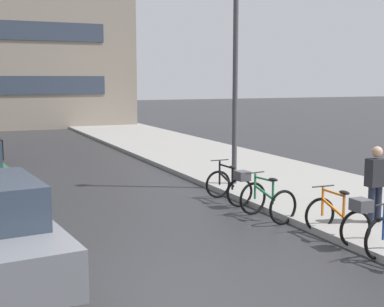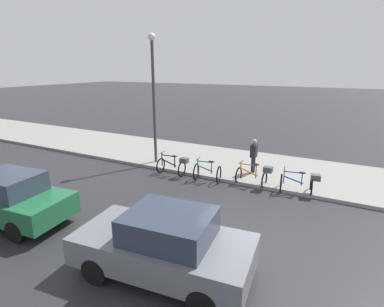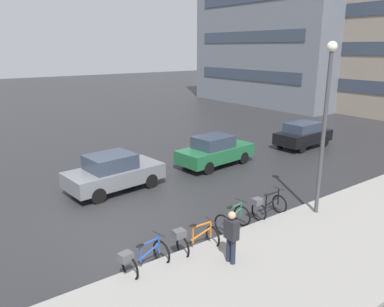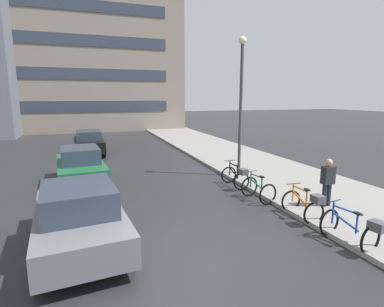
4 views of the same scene
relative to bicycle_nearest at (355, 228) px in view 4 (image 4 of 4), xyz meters
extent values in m
plane|color=#28282B|center=(-3.80, 0.74, -0.48)|extent=(140.00, 140.00, 0.00)
cube|color=gray|center=(2.20, 10.74, -0.41)|extent=(4.80, 60.00, 0.14)
torus|color=black|center=(-0.11, 0.69, -0.12)|extent=(0.73, 0.18, 0.73)
torus|color=black|center=(0.06, -0.39, -0.12)|extent=(0.73, 0.18, 0.73)
cube|color=#234CA8|center=(0.01, -0.04, 0.13)|extent=(0.04, 0.04, 0.48)
cube|color=#234CA8|center=(-0.10, 0.61, 0.18)|extent=(0.04, 0.04, 0.59)
cube|color=#234CA8|center=(-0.05, 0.28, 0.38)|extent=(0.14, 0.66, 0.04)
cube|color=#234CA8|center=(-0.04, 0.26, 0.08)|extent=(0.15, 0.74, 0.27)
ellipsoid|color=black|center=(0.01, -0.04, 0.40)|extent=(0.18, 0.28, 0.07)
cylinder|color=black|center=(-0.10, 0.61, 0.50)|extent=(0.50, 0.11, 0.03)
cube|color=#4C4C51|center=(0.08, -0.51, 0.27)|extent=(0.33, 0.38, 0.22)
torus|color=black|center=(0.02, 2.47, -0.13)|extent=(0.70, 0.09, 0.69)
torus|color=black|center=(-0.02, 1.37, -0.13)|extent=(0.70, 0.09, 0.69)
cube|color=orange|center=(-0.01, 1.73, 0.15)|extent=(0.04, 0.04, 0.57)
cube|color=orange|center=(0.02, 2.38, 0.15)|extent=(0.04, 0.04, 0.57)
cube|color=orange|center=(0.00, 2.06, 0.39)|extent=(0.06, 0.66, 0.04)
cube|color=orange|center=(0.00, 2.03, 0.09)|extent=(0.06, 0.75, 0.27)
ellipsoid|color=black|center=(-0.01, 1.73, 0.46)|extent=(0.15, 0.27, 0.07)
cylinder|color=black|center=(0.02, 2.38, 0.46)|extent=(0.50, 0.05, 0.03)
cube|color=#4C4C51|center=(-0.03, 1.25, 0.33)|extent=(0.29, 0.35, 0.22)
torus|color=black|center=(-0.50, 4.20, -0.11)|extent=(0.74, 0.17, 0.74)
torus|color=black|center=(-0.36, 3.21, -0.11)|extent=(0.74, 0.17, 0.74)
cube|color=#237042|center=(-0.41, 3.53, 0.14)|extent=(0.04, 0.04, 0.51)
cube|color=#237042|center=(-0.49, 4.13, 0.18)|extent=(0.04, 0.04, 0.58)
cube|color=#237042|center=(-0.45, 3.83, 0.39)|extent=(0.12, 0.60, 0.04)
cube|color=#237042|center=(-0.45, 3.80, 0.09)|extent=(0.14, 0.68, 0.25)
ellipsoid|color=black|center=(-0.41, 3.53, 0.42)|extent=(0.18, 0.28, 0.07)
cylinder|color=black|center=(-0.49, 4.13, 0.49)|extent=(0.50, 0.10, 0.03)
torus|color=black|center=(-0.45, 6.05, -0.13)|extent=(0.71, 0.07, 0.71)
torus|color=black|center=(-0.43, 4.95, -0.13)|extent=(0.71, 0.07, 0.71)
cube|color=black|center=(-0.43, 5.31, 0.13)|extent=(0.04, 0.04, 0.52)
cube|color=black|center=(-0.45, 5.97, 0.18)|extent=(0.04, 0.04, 0.62)
cube|color=black|center=(-0.44, 5.64, 0.40)|extent=(0.05, 0.66, 0.04)
cube|color=black|center=(-0.44, 5.61, 0.08)|extent=(0.05, 0.75, 0.27)
ellipsoid|color=black|center=(-0.43, 5.31, 0.42)|extent=(0.15, 0.26, 0.07)
cylinder|color=black|center=(-0.45, 5.97, 0.51)|extent=(0.50, 0.04, 0.03)
cube|color=#4C4C51|center=(-0.43, 4.83, 0.29)|extent=(0.29, 0.35, 0.22)
cube|color=slate|center=(-6.29, 2.12, 0.17)|extent=(2.32, 4.29, 0.67)
cube|color=#2D3847|center=(-6.27, 1.95, 0.82)|extent=(1.76, 2.07, 0.62)
cylinder|color=black|center=(-7.27, 3.30, -0.16)|extent=(0.28, 0.66, 0.64)
cylinder|color=black|center=(-5.56, 3.47, -0.16)|extent=(0.28, 0.66, 0.64)
cylinder|color=black|center=(-7.02, 0.76, -0.16)|extent=(0.28, 0.66, 0.64)
cylinder|color=black|center=(-5.31, 0.93, -0.16)|extent=(0.28, 0.66, 0.64)
cube|color=#1E6038|center=(-6.41, 7.88, 0.17)|extent=(2.17, 4.37, 0.67)
cube|color=#2D3847|center=(-6.39, 7.71, 0.81)|extent=(1.63, 2.05, 0.61)
cylinder|color=black|center=(-7.32, 9.10, -0.16)|extent=(0.28, 0.66, 0.64)
cylinder|color=black|center=(-5.76, 9.26, -0.16)|extent=(0.28, 0.66, 0.64)
cylinder|color=black|center=(-7.06, 6.50, -0.16)|extent=(0.28, 0.66, 0.64)
cylinder|color=black|center=(-5.50, 6.65, -0.16)|extent=(0.28, 0.66, 0.64)
cube|color=black|center=(-6.08, 14.62, 0.18)|extent=(1.91, 3.87, 0.68)
cube|color=#2D3847|center=(-6.07, 14.47, 0.80)|extent=(1.51, 2.12, 0.55)
cylinder|color=black|center=(-6.90, 15.76, -0.16)|extent=(0.25, 0.65, 0.64)
cylinder|color=black|center=(-5.37, 15.83, -0.16)|extent=(0.25, 0.65, 0.64)
cylinder|color=black|center=(-6.78, 13.41, -0.16)|extent=(0.25, 0.65, 0.64)
cylinder|color=black|center=(-5.26, 13.48, -0.16)|extent=(0.25, 0.65, 0.64)
cylinder|color=#1E2333|center=(1.07, 2.19, -0.04)|extent=(0.14, 0.14, 0.88)
cylinder|color=#1E2333|center=(1.25, 2.19, -0.04)|extent=(0.14, 0.14, 0.88)
cube|color=#232328|center=(1.16, 2.19, 0.68)|extent=(0.40, 0.25, 0.56)
sphere|color=tan|center=(1.16, 2.19, 1.10)|extent=(0.22, 0.22, 0.22)
cylinder|color=#424247|center=(0.51, 6.97, 2.45)|extent=(0.14, 0.14, 5.87)
sphere|color=#F2EACC|center=(0.51, 6.97, 5.53)|extent=(0.35, 0.35, 0.35)
cube|color=gray|center=(-7.64, 31.34, 6.98)|extent=(23.74, 8.35, 14.93)
cube|color=#333D4C|center=(-7.64, 27.13, 2.21)|extent=(19.47, 0.06, 1.10)
cube|color=#333D4C|center=(-7.64, 27.13, 5.39)|extent=(19.47, 0.06, 1.10)
cube|color=#333D4C|center=(-7.64, 27.13, 8.57)|extent=(19.47, 0.06, 1.10)
cube|color=#333D4C|center=(-7.64, 27.13, 11.76)|extent=(19.47, 0.06, 1.10)
camera|label=1|loc=(-6.48, -5.98, 2.52)|focal=50.00mm
camera|label=2|loc=(-11.33, -1.27, 4.25)|focal=28.00mm
camera|label=3|loc=(8.06, -4.18, 5.51)|focal=35.00mm
camera|label=4|loc=(-5.91, -5.15, 3.12)|focal=28.00mm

